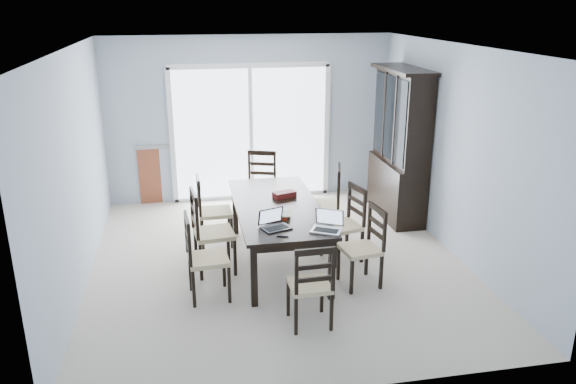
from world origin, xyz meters
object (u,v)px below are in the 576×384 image
chair_end_near (312,278)px  laptop_silver (327,227)px  china_hutch (400,146)px  chair_right_far (330,195)px  game_box (284,194)px  chair_left_mid (205,223)px  cell_phone (283,236)px  laptop_dark (276,225)px  dining_table (277,211)px  chair_right_near (368,238)px  chair_left_near (199,248)px  chair_end_far (261,178)px  chair_left_far (208,203)px  hot_tub (191,159)px  chair_right_mid (349,215)px

chair_end_near → laptop_silver: size_ratio=2.72×
china_hutch → laptop_silver: (-1.64, -2.15, -0.27)m
chair_right_far → laptop_silver: chair_right_far is taller
laptop_silver → game_box: laptop_silver is taller
chair_left_mid → cell_phone: (0.77, -0.83, 0.13)m
game_box → laptop_dark: bearing=-105.3°
dining_table → cell_phone: bearing=-96.2°
chair_right_near → chair_left_near: bearing=81.2°
chair_left_mid → chair_end_far: size_ratio=1.03×
laptop_dark → cell_phone: (0.03, -0.21, -0.04)m
chair_left_far → chair_left_near: bearing=-7.6°
chair_right_far → laptop_silver: bearing=179.4°
chair_end_near → chair_right_near: bearing=42.5°
game_box → chair_right_near: bearing=-52.6°
chair_right_far → cell_phone: (-0.91, -1.52, 0.13)m
chair_right_far → hot_tub: bearing=48.3°
cell_phone → chair_end_far: bearing=101.8°
chair_left_near → chair_right_near: (1.88, -0.01, -0.02)m
chair_right_mid → chair_end_near: 1.69m
chair_left_near → game_box: 1.50m
chair_left_far → laptop_dark: 1.59m
chair_end_near → game_box: size_ratio=3.75×
chair_left_mid → game_box: chair_left_mid is taller
chair_left_mid → hot_tub: 3.44m
dining_table → laptop_silver: 0.98m
laptop_silver → cell_phone: 0.49m
chair_right_near → chair_end_far: bearing=12.3°
chair_right_mid → chair_left_near: bearing=96.4°
chair_end_far → chair_end_near: bearing=110.3°
chair_right_mid → chair_right_far: size_ratio=0.92×
chair_end_near → chair_right_mid: bearing=59.9°
dining_table → chair_right_near: 1.17m
chair_left_near → laptop_dark: 0.86m
game_box → chair_right_mid: bearing=-22.7°
chair_end_near → laptop_silver: chair_end_near is taller
chair_left_mid → chair_end_far: 1.92m
chair_right_mid → hot_tub: chair_right_mid is taller
chair_end_near → cell_phone: chair_end_near is taller
china_hutch → laptop_dark: bearing=-137.5°
chair_left_near → chair_right_mid: size_ratio=1.02×
china_hutch → laptop_silver: 2.72m
chair_right_mid → chair_end_far: (-0.86, 1.64, 0.03)m
china_hutch → dining_table: bearing=-148.3°
chair_right_near → chair_end_near: size_ratio=1.02×
china_hutch → chair_right_mid: (-1.13, -1.29, -0.50)m
chair_left_far → chair_right_far: size_ratio=0.93×
chair_end_near → dining_table: bearing=91.5°
cell_phone → chair_right_near: bearing=26.1°
chair_left_far → game_box: bearing=64.8°
chair_left_near → chair_right_far: (1.78, 1.30, 0.04)m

